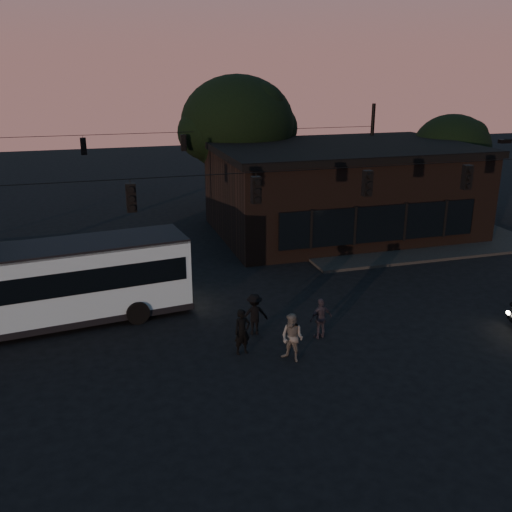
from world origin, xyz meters
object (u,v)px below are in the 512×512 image
object	(u,v)px
building	(341,189)
pedestrian_a	(242,332)
pedestrian_b	(292,338)
pedestrian_d	(254,314)
pedestrian_c	(321,318)
bus	(40,283)

from	to	relation	value
building	pedestrian_a	size ratio (longest dim) A/B	9.01
pedestrian_b	pedestrian_d	world-z (taller)	pedestrian_b
building	pedestrian_c	size ratio (longest dim) A/B	9.61
bus	building	bearing A→B (deg)	21.63
building	pedestrian_a	distance (m)	17.24
pedestrian_c	pedestrian_d	bearing A→B (deg)	-34.28
pedestrian_a	pedestrian_b	size ratio (longest dim) A/B	0.97
bus	pedestrian_d	distance (m)	8.46
building	pedestrian_b	size ratio (longest dim) A/B	8.77
building	pedestrian_b	world-z (taller)	building
pedestrian_b	pedestrian_d	distance (m)	2.50
bus	pedestrian_c	xyz separation A→B (m)	(10.15, -4.10, -1.03)
pedestrian_a	pedestrian_b	bearing A→B (deg)	-45.64
bus	pedestrian_a	distance (m)	8.34
bus	pedestrian_c	world-z (taller)	bus
pedestrian_b	pedestrian_c	size ratio (longest dim) A/B	1.10
bus	pedestrian_d	bearing A→B (deg)	-28.65
pedestrian_a	pedestrian_d	xyz separation A→B (m)	(0.86, 1.41, -0.03)
pedestrian_a	pedestrian_c	size ratio (longest dim) A/B	1.07
pedestrian_b	pedestrian_d	xyz separation A→B (m)	(-0.68, 2.41, -0.05)
building	pedestrian_d	size ratio (longest dim) A/B	9.33
pedestrian_a	pedestrian_c	distance (m)	3.21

